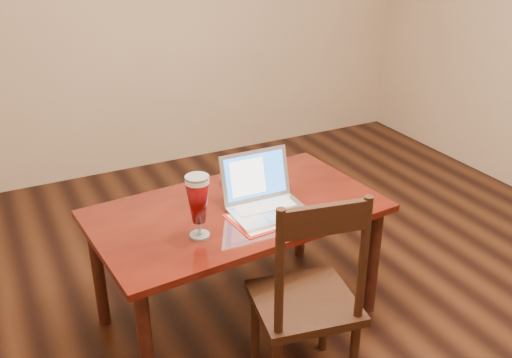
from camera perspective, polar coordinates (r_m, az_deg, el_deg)
name	(u,v)px	position (r m, az deg, el deg)	size (l,w,h in m)	color
ground	(329,331)	(3.10, 7.28, -14.82)	(5.00, 5.00, 0.00)	black
dining_table	(237,220)	(2.83, -1.92, -4.13)	(1.47, 0.90, 0.96)	#53140B
dining_chair	(308,301)	(2.50, 5.18, -12.03)	(0.50, 0.48, 1.02)	black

